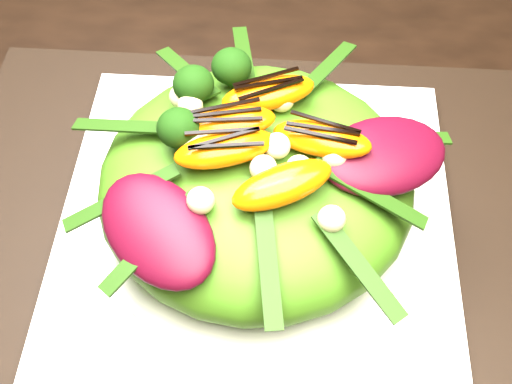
# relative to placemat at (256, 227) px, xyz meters

# --- Properties ---
(placemat) EXTENTS (0.50, 0.38, 0.00)m
(placemat) POSITION_rel_placemat_xyz_m (0.00, 0.00, 0.00)
(placemat) COLOR black
(placemat) RESTS_ON dining_table
(plate_base) EXTENTS (0.30, 0.30, 0.01)m
(plate_base) POSITION_rel_placemat_xyz_m (0.00, 0.00, 0.01)
(plate_base) COLOR white
(plate_base) RESTS_ON placemat
(salad_bowl) EXTENTS (0.28, 0.28, 0.02)m
(salad_bowl) POSITION_rel_placemat_xyz_m (0.00, 0.00, 0.02)
(salad_bowl) COLOR silver
(salad_bowl) RESTS_ON plate_base
(lettuce_mound) EXTENTS (0.28, 0.28, 0.08)m
(lettuce_mound) POSITION_rel_placemat_xyz_m (0.00, 0.00, 0.06)
(lettuce_mound) COLOR #457B16
(lettuce_mound) RESTS_ON salad_bowl
(radicchio_leaf) EXTENTS (0.11, 0.09, 0.02)m
(radicchio_leaf) POSITION_rel_placemat_xyz_m (0.08, 0.00, 0.09)
(radicchio_leaf) COLOR #410716
(radicchio_leaf) RESTS_ON lettuce_mound
(orange_segment) EXTENTS (0.07, 0.05, 0.02)m
(orange_segment) POSITION_rel_placemat_xyz_m (0.00, 0.02, 0.10)
(orange_segment) COLOR #EA5B03
(orange_segment) RESTS_ON lettuce_mound
(broccoli_floret) EXTENTS (0.05, 0.05, 0.04)m
(broccoli_floret) POSITION_rel_placemat_xyz_m (-0.06, 0.04, 0.11)
(broccoli_floret) COLOR #15360A
(broccoli_floret) RESTS_ON lettuce_mound
(macadamia_nut) EXTENTS (0.02, 0.02, 0.02)m
(macadamia_nut) POSITION_rel_placemat_xyz_m (0.02, -0.03, 0.10)
(macadamia_nut) COLOR beige
(macadamia_nut) RESTS_ON lettuce_mound
(balsamic_drizzle) EXTENTS (0.05, 0.02, 0.00)m
(balsamic_drizzle) POSITION_rel_placemat_xyz_m (0.00, 0.02, 0.11)
(balsamic_drizzle) COLOR black
(balsamic_drizzle) RESTS_ON orange_segment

